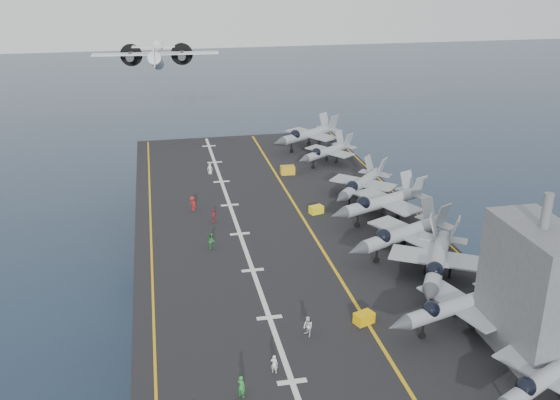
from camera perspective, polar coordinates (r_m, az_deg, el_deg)
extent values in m
plane|color=#142135|center=(84.61, 0.55, -9.20)|extent=(500.00, 500.00, 0.00)
cube|color=#56595E|center=(82.18, 0.57, -6.20)|extent=(36.00, 90.00, 10.00)
cube|color=black|center=(79.91, 0.58, -2.89)|extent=(38.00, 92.00, 0.40)
cube|color=gold|center=(80.45, 2.67, -2.57)|extent=(0.35, 90.00, 0.02)
cube|color=silver|center=(78.87, -3.69, -3.10)|extent=(0.50, 90.00, 0.02)
cube|color=gold|center=(78.31, -11.70, -3.72)|extent=(0.25, 90.00, 0.02)
cube|color=gold|center=(85.36, 12.82, -1.66)|extent=(0.25, 90.00, 0.02)
imported|color=#268C33|center=(51.44, -3.55, -16.65)|extent=(1.37, 1.39, 1.95)
imported|color=#268C33|center=(75.05, -6.25, -3.71)|extent=(0.88, 1.24, 1.96)
imported|color=#B21919|center=(86.37, -8.00, -0.32)|extent=(1.31, 1.47, 2.05)
imported|color=#AD2635|center=(82.22, -6.12, -1.45)|extent=(0.92, 1.21, 1.84)
imported|color=silver|center=(100.75, -6.42, 2.85)|extent=(1.24, 1.04, 1.76)
imported|color=silver|center=(53.87, -0.53, -14.76)|extent=(1.23, 1.08, 1.71)
imported|color=silver|center=(58.34, 2.57, -11.48)|extent=(1.21, 1.42, 1.99)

